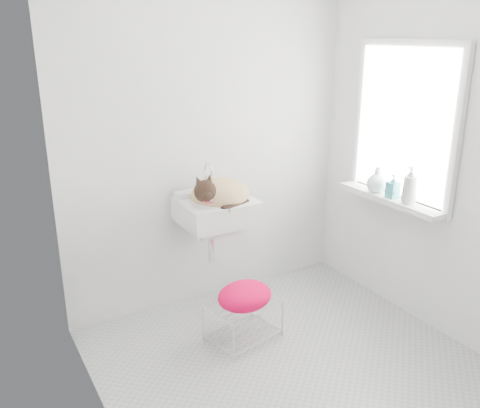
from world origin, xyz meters
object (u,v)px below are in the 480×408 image
wire_rack (243,318)px  bottle_b (392,198)px  bottle_c (376,192)px  cat (219,194)px  bottle_a (408,203)px  sink (216,200)px

wire_rack → bottle_b: bottle_b is taller
wire_rack → bottle_c: bottle_c is taller
cat → bottle_c: bearing=-24.6°
cat → bottle_b: (1.07, -0.55, -0.04)m
bottle_a → cat: bearing=147.1°
bottle_c → wire_rack: bearing=-179.3°
bottle_c → bottle_b: bearing=-90.0°
sink → wire_rack: 0.82m
cat → sink: bearing=121.4°
sink → bottle_c: sink is taller
cat → bottle_a: size_ratio=2.10×
sink → bottle_c: bearing=-20.6°
bottle_b → bottle_c: 0.16m
wire_rack → bottle_a: bottle_a is taller
sink → bottle_a: bearing=-33.3°
sink → cat: size_ratio=1.10×
bottle_c → cat: bearing=160.0°
sink → bottle_b: bearing=-27.6°
cat → bottle_b: 1.20m
wire_rack → bottle_b: (1.11, -0.14, 0.70)m
sink → bottle_b: sink is taller
wire_rack → bottle_c: (1.11, 0.01, 0.70)m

